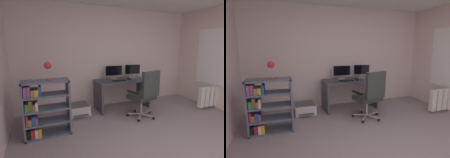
# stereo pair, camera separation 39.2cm
# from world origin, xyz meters

# --- Properties ---
(wall_back) EXTENTS (4.71, 0.10, 2.54)m
(wall_back) POSITION_xyz_m (0.00, 2.73, 1.27)
(wall_back) COLOR silver
(wall_back) RESTS_ON ground
(desk) EXTENTS (1.32, 0.65, 0.74)m
(desk) POSITION_xyz_m (0.13, 2.30, 0.53)
(desk) COLOR #43444E
(desk) RESTS_ON ground
(monitor_main) EXTENTS (0.49, 0.18, 0.35)m
(monitor_main) POSITION_xyz_m (-0.02, 2.47, 0.94)
(monitor_main) COLOR #B2B5B7
(monitor_main) RESTS_ON desk
(monitor_secondary) EXTENTS (0.43, 0.18, 0.35)m
(monitor_secondary) POSITION_xyz_m (0.53, 2.47, 0.94)
(monitor_secondary) COLOR #B2B5B7
(monitor_secondary) RESTS_ON desk
(keyboard) EXTENTS (0.34, 0.14, 0.02)m
(keyboard) POSITION_xyz_m (0.00, 2.18, 0.75)
(keyboard) COLOR black
(keyboard) RESTS_ON desk
(computer_mouse) EXTENTS (0.07, 0.11, 0.03)m
(computer_mouse) POSITION_xyz_m (0.29, 2.19, 0.75)
(computer_mouse) COLOR black
(computer_mouse) RESTS_ON desk
(office_chair) EXTENTS (0.65, 0.66, 1.07)m
(office_chair) POSITION_xyz_m (0.28, 1.49, 0.58)
(office_chair) COLOR #B7BABC
(office_chair) RESTS_ON ground
(bookshelf) EXTENTS (0.77, 0.35, 1.00)m
(bookshelf) POSITION_xyz_m (-1.78, 1.58, 0.49)
(bookshelf) COLOR slate
(bookshelf) RESTS_ON ground
(desk_lamp) EXTENTS (0.14, 0.13, 0.32)m
(desk_lamp) POSITION_xyz_m (-1.64, 1.58, 1.23)
(desk_lamp) COLOR #C62E39
(desk_lamp) RESTS_ON bookshelf
(printer) EXTENTS (0.47, 0.51, 0.25)m
(printer) POSITION_xyz_m (-1.00, 2.27, 0.12)
(printer) COLOR silver
(printer) RESTS_ON ground
(radiator) EXTENTS (0.93, 0.10, 0.50)m
(radiator) POSITION_xyz_m (2.25, 1.34, 0.31)
(radiator) COLOR white
(radiator) RESTS_ON ground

